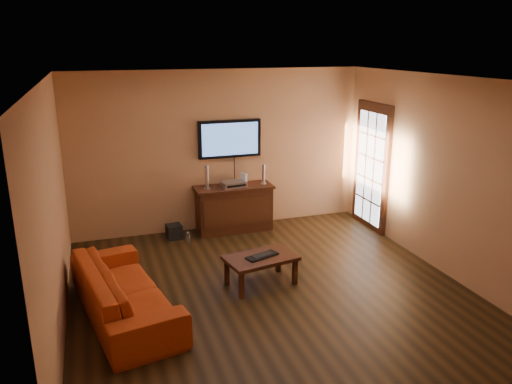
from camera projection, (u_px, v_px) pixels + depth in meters
name	position (u px, v px, depth m)	size (l,w,h in m)	color
ground_plane	(269.00, 290.00, 6.53)	(5.00, 5.00, 0.00)	black
room_walls	(254.00, 154.00, 6.61)	(5.00, 5.00, 5.00)	tan
french_door	(371.00, 168.00, 8.51)	(0.07, 1.02, 2.22)	black
media_console	(234.00, 208.00, 8.50)	(1.33, 0.51, 0.79)	black
television	(230.00, 139.00, 8.36)	(1.08, 0.08, 0.64)	black
coffee_table	(261.00, 260.00, 6.58)	(1.00, 0.71, 0.40)	black
sofa	(124.00, 283.00, 5.81)	(2.14, 0.63, 0.84)	#AB3913
speaker_left	(207.00, 178.00, 8.18)	(0.11, 0.11, 0.40)	silver
speaker_right	(264.00, 175.00, 8.49)	(0.09, 0.09, 0.34)	silver
av_receiver	(233.00, 184.00, 8.36)	(0.39, 0.28, 0.09)	silver
game_console	(244.00, 179.00, 8.46)	(0.04, 0.15, 0.20)	white
subwoofer	(174.00, 232.00, 8.21)	(0.24, 0.24, 0.24)	black
bottle	(188.00, 238.00, 8.03)	(0.07, 0.07, 0.19)	white
keyboard	(262.00, 256.00, 6.56)	(0.47, 0.31, 0.03)	black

